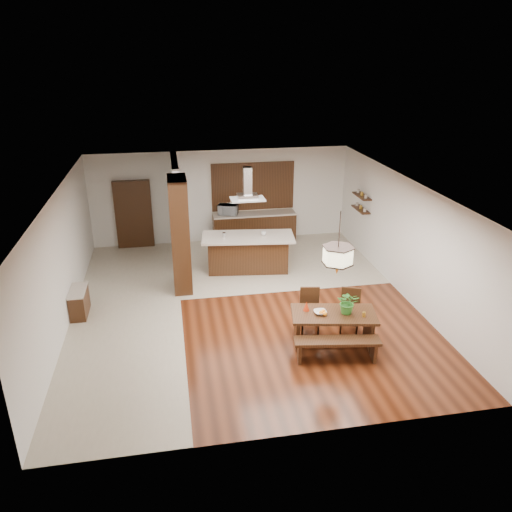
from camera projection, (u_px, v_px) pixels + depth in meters
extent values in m
plane|color=#3B180A|center=(244.00, 305.00, 12.05)|extent=(9.00, 9.00, 0.00)
cube|color=white|center=(243.00, 188.00, 10.94)|extent=(8.00, 9.00, 0.04)
cube|color=silver|center=(221.00, 197.00, 15.59)|extent=(8.00, 0.04, 2.90)
cube|color=silver|center=(290.00, 359.00, 7.41)|extent=(8.00, 0.04, 2.90)
cube|color=silver|center=(62.00, 261.00, 10.84)|extent=(0.04, 9.00, 2.90)
cube|color=silver|center=(405.00, 238.00, 12.15)|extent=(0.04, 9.00, 2.90)
cube|color=#BFB49F|center=(127.00, 314.00, 11.60)|extent=(2.50, 9.00, 0.01)
cube|color=#BFB49F|center=(273.00, 261.00, 14.53)|extent=(5.50, 4.00, 0.01)
cube|color=#361D0D|center=(243.00, 188.00, 10.95)|extent=(8.00, 9.00, 0.02)
cube|color=black|center=(180.00, 235.00, 12.36)|extent=(0.45, 1.00, 2.90)
cube|color=silver|center=(177.00, 210.00, 14.27)|extent=(0.18, 2.40, 2.90)
cube|color=black|center=(79.00, 302.00, 11.49)|extent=(0.37, 0.88, 0.63)
cube|color=black|center=(134.00, 214.00, 15.21)|extent=(1.10, 0.20, 2.10)
cube|color=black|center=(254.00, 228.00, 15.86)|extent=(2.60, 0.60, 0.90)
cube|color=beige|center=(254.00, 214.00, 15.68)|extent=(2.60, 0.62, 0.05)
cube|color=brown|center=(253.00, 186.00, 15.60)|extent=(2.60, 0.08, 1.50)
cube|color=black|center=(361.00, 209.00, 14.51)|extent=(0.26, 0.90, 0.04)
cube|color=black|center=(362.00, 196.00, 14.36)|extent=(0.26, 0.90, 0.04)
cube|color=black|center=(334.00, 314.00, 10.21)|extent=(1.85, 1.17, 0.06)
cube|color=black|center=(297.00, 329.00, 10.35)|extent=(0.20, 0.69, 0.66)
cube|color=black|center=(369.00, 330.00, 10.34)|extent=(0.20, 0.69, 0.66)
imported|color=#317928|center=(348.00, 302.00, 10.11)|extent=(0.54, 0.51, 0.49)
imported|color=beige|center=(320.00, 312.00, 10.16)|extent=(0.26, 0.26, 0.06)
cone|color=red|center=(306.00, 306.00, 10.26)|extent=(0.17, 0.17, 0.20)
cylinder|color=gold|center=(364.00, 314.00, 10.05)|extent=(0.09, 0.09, 0.10)
cube|color=black|center=(248.00, 254.00, 13.77)|extent=(2.24, 1.07, 0.97)
cube|color=beige|center=(248.00, 237.00, 13.52)|extent=(2.60, 1.38, 0.05)
imported|color=white|center=(264.00, 233.00, 13.55)|extent=(0.17, 0.17, 0.11)
imported|color=#B5B9BD|center=(228.00, 209.00, 15.48)|extent=(0.68, 0.56, 0.33)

